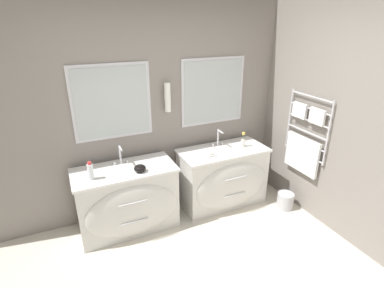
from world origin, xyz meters
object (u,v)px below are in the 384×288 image
Objects in this scene: toiletry_bottle at (91,171)px; vanity_right at (223,177)px; vanity_left at (128,200)px; amenity_bowl at (140,168)px; waste_bin at (285,200)px; flower_vase at (243,140)px.

vanity_right is at bearing 1.92° from toiletry_bottle.
amenity_bowl is (0.15, -0.10, 0.42)m from vanity_left.
waste_bin is at bearing -9.75° from toiletry_bottle.
vanity_left is 5.57× the size of flower_vase.
toiletry_bottle is at bearing 170.25° from waste_bin.
vanity_right is 5.28× the size of waste_bin.
toiletry_bottle is (-0.36, -0.05, 0.47)m from vanity_left.
amenity_bowl is at bearing -34.03° from vanity_left.
vanity_right is 1.21m from amenity_bowl.
vanity_right is 5.72× the size of toiletry_bottle.
vanity_right is (1.27, 0.00, 0.00)m from vanity_left.
vanity_right is 0.54m from flower_vase.
waste_bin is (1.96, -0.45, -0.28)m from vanity_left.
flower_vase is at bearing 131.01° from waste_bin.
vanity_left is at bearing 8.67° from toiletry_bottle.
amenity_bowl is (0.50, -0.04, -0.05)m from toiletry_bottle.
waste_bin is at bearing -48.99° from flower_vase.
waste_bin is (1.81, -0.35, -0.70)m from amenity_bowl.
flower_vase reaches higher than waste_bin.
waste_bin is (2.32, -0.40, -0.75)m from toiletry_bottle.
vanity_right is at bearing 146.60° from waste_bin.
flower_vase is (1.55, 0.01, 0.47)m from vanity_left.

